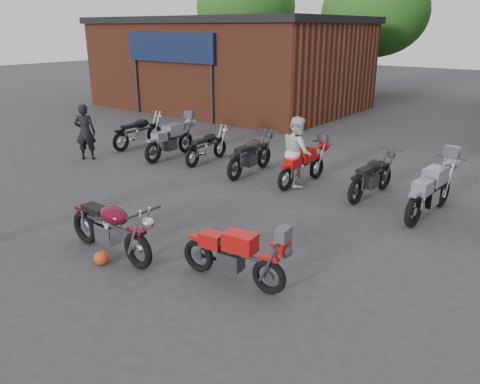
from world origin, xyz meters
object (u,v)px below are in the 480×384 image
Objects in this scene: row_bike_4 at (303,164)px; row_bike_2 at (207,145)px; helmet at (101,258)px; sportbike at (234,253)px; vintage_motorcycle at (110,224)px; row_bike_1 at (170,138)px; row_bike_3 at (251,153)px; row_bike_6 at (431,188)px; row_bike_0 at (139,130)px; row_bike_5 at (372,174)px; person_light at (297,151)px; person_dark at (85,132)px.

row_bike_2 is at bearing 93.38° from row_bike_4.
sportbike is at bearing 22.61° from helmet.
row_bike_1 is (-3.93, 5.32, 0.00)m from vintage_motorcycle.
row_bike_1 is (-4.03, 5.64, 0.49)m from helmet.
row_bike_6 reaches higher than row_bike_3.
row_bike_0 reaches higher than row_bike_5.
row_bike_1 is at bearing 128.28° from vintage_motorcycle.
row_bike_1 reaches higher than row_bike_0.
helmet is 6.46m from row_bike_5.
row_bike_3 is (2.94, 0.14, -0.02)m from row_bike_1.
row_bike_4 is (0.12, 0.12, -0.34)m from person_light.
row_bike_2 is at bearing 39.89° from person_light.
row_bike_6 is at bearing 152.19° from person_dark.
sportbike is at bearing 166.31° from row_bike_6.
row_bike_5 is at bearing -91.94° from row_bike_2.
person_dark is at bearing 107.08° from row_bike_3.
row_bike_6 reaches higher than row_bike_4.
helmet is at bearing 129.96° from person_light.
person_light reaches higher than row_bike_2.
helmet is at bearing -163.18° from sportbike.
row_bike_1 is at bearing 97.69° from row_bike_4.
row_bike_0 is at bearing 94.12° from row_bike_4.
person_light is at bearing 141.32° from row_bike_4.
row_bike_3 is at bearing 100.62° from helmet.
row_bike_5 is (5.08, 0.09, 0.03)m from row_bike_2.
row_bike_6 reaches higher than row_bike_1.
vintage_motorcycle is 1.24× the size of person_dark.
row_bike_3 is 0.95× the size of row_bike_6.
row_bike_3 reaches higher than row_bike_0.
row_bike_5 is (1.87, 0.32, -0.32)m from person_light.
row_bike_5 is (8.13, 0.08, -0.03)m from row_bike_0.
row_bike_3 is at bearing 92.78° from row_bike_6.
person_dark reaches higher than row_bike_2.
helmet is 7.16m from person_dark.
person_light reaches higher than helmet.
helmet is 6.95m from row_bike_1.
vintage_motorcycle is 6.62m from row_bike_1.
person_light is 1.51m from row_bike_3.
person_dark is 8.46m from row_bike_5.
row_bike_5 is (1.76, 0.20, 0.02)m from row_bike_4.
row_bike_4 is at bearing 90.85° from row_bike_6.
row_bike_1 reaches higher than row_bike_2.
row_bike_4 is at bearing 158.73° from person_dark.
row_bike_0 is at bearing 95.78° from row_bike_5.
row_bike_0 is 4.77m from row_bike_3.
row_bike_1 is 4.55m from row_bike_4.
vintage_motorcycle is 7.99× the size of helmet.
row_bike_4 is at bearing -89.93° from person_light.
vintage_motorcycle is 6.54m from row_bike_6.
row_bike_1 is at bearing 125.54° from helmet.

